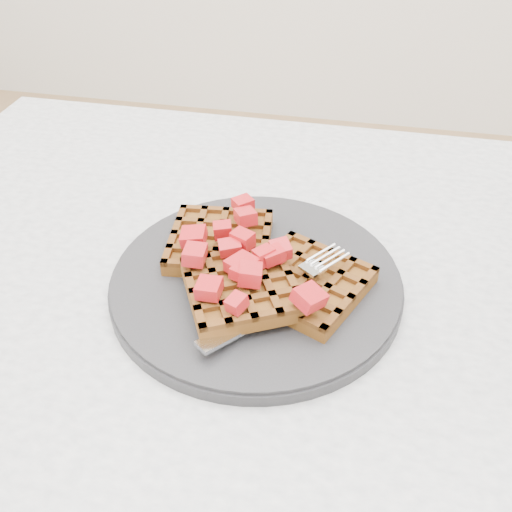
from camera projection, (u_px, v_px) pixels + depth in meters
The scene contains 5 objects.
table at pixel (377, 403), 0.59m from camera, with size 1.20×0.80×0.75m.
plate at pixel (256, 281), 0.56m from camera, with size 0.29×0.29×0.02m, color #242426.
waffles at pixel (255, 269), 0.54m from camera, with size 0.22×0.19×0.03m.
strawberry_pile at pixel (256, 244), 0.53m from camera, with size 0.15×0.15×0.02m, color #A10008, non-canonical shape.
fork at pixel (286, 299), 0.52m from camera, with size 0.02×0.18×0.02m, color silver, non-canonical shape.
Camera 1 is at (-0.05, -0.38, 1.13)m, focal length 40.00 mm.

